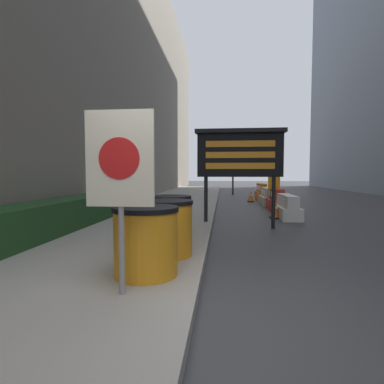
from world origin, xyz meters
TOP-DOWN VIEW (x-y plane):
  - ground_plane at (0.00, 0.00)m, footprint 120.00×120.00m
  - building_left_facade at (-4.25, 9.80)m, footprint 0.40×50.40m
  - hedge_strip at (-3.45, 3.28)m, footprint 0.90×5.67m
  - barrel_drum_foreground at (-0.70, 0.88)m, footprint 0.83×0.83m
  - barrel_drum_middle at (-0.61, 1.83)m, footprint 0.83×0.83m
  - barrel_drum_back at (-0.73, 2.77)m, footprint 0.83×0.83m
  - warning_sign at (-0.80, 0.24)m, footprint 0.73×0.08m
  - message_board at (0.71, 5.22)m, footprint 2.35×0.36m
  - jersey_barrier_white at (2.37, 7.18)m, footprint 0.61×1.78m
  - jersey_barrier_red_striped at (2.37, 9.25)m, footprint 0.56×1.65m
  - jersey_barrier_cream at (2.37, 11.57)m, footprint 0.62×2.15m
  - jersey_barrier_orange_near at (2.37, 13.82)m, footprint 0.54×1.89m
  - traffic_cone_near at (3.01, 13.44)m, footprint 0.40×0.40m
  - traffic_cone_mid at (1.97, 7.08)m, footprint 0.35×0.35m
  - traffic_cone_far at (1.72, 12.88)m, footprint 0.34×0.34m
  - traffic_light_near_curb at (0.97, 18.20)m, footprint 0.28×0.45m
  - pedestrian_worker at (2.30, 9.42)m, footprint 0.49×0.33m
  - pedestrian_passerby at (3.63, 16.54)m, footprint 0.34×0.46m

SIDE VIEW (x-z plane):
  - ground_plane at x=0.00m, z-range 0.00..0.00m
  - traffic_cone_far at x=1.72m, z-range -0.01..0.60m
  - traffic_cone_mid at x=1.97m, z-range -0.01..0.62m
  - jersey_barrier_white at x=2.37m, z-range -0.05..0.72m
  - jersey_barrier_cream at x=2.37m, z-range -0.05..0.74m
  - traffic_cone_near at x=3.01m, z-range -0.01..0.71m
  - jersey_barrier_red_striped at x=2.37m, z-range -0.05..0.82m
  - jersey_barrier_orange_near at x=2.37m, z-range -0.06..0.87m
  - hedge_strip at x=-3.45m, z-range 0.16..0.85m
  - barrel_drum_foreground at x=-0.70m, z-range 0.16..1.03m
  - barrel_drum_middle at x=-0.61m, z-range 0.16..1.03m
  - barrel_drum_back at x=-0.73m, z-range 0.16..1.03m
  - pedestrian_passerby at x=3.63m, z-range 0.14..1.74m
  - pedestrian_worker at x=2.30m, z-range 0.16..1.90m
  - warning_sign at x=-0.80m, z-range 0.52..2.46m
  - message_board at x=0.71m, z-range 0.65..3.26m
  - traffic_light_near_curb at x=0.97m, z-range 0.83..4.48m
  - building_left_facade at x=-4.25m, z-range 0.00..15.83m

